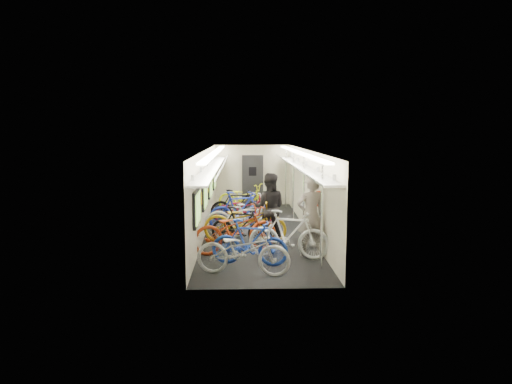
{
  "coord_description": "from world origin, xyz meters",
  "views": [
    {
      "loc": [
        -0.46,
        -13.26,
        2.95
      ],
      "look_at": [
        -0.02,
        0.18,
        1.15
      ],
      "focal_mm": 32.0,
      "sensor_mm": 36.0,
      "label": 1
    }
  ],
  "objects": [
    {
      "name": "bicycle_11",
      "position": [
        0.64,
        -2.93,
        0.57
      ],
      "size": [
        1.97,
        1.0,
        1.14
      ],
      "primitive_type": "imported",
      "rotation": [
        0.0,
        0.0,
        1.31
      ],
      "color": "silver",
      "rests_on": "ground"
    },
    {
      "name": "bicycle_1",
      "position": [
        -0.28,
        -3.45,
        0.52
      ],
      "size": [
        1.78,
        0.85,
        1.03
      ],
      "primitive_type": "imported",
      "rotation": [
        0.0,
        0.0,
        1.35
      ],
      "color": "#1A38A1",
      "rests_on": "ground"
    },
    {
      "name": "bicycle_4",
      "position": [
        -0.37,
        -1.41,
        0.58
      ],
      "size": [
        2.28,
        1.03,
        1.16
      ],
      "primitive_type": "imported",
      "rotation": [
        0.0,
        0.0,
        1.45
      ],
      "color": "#BB8E11",
      "rests_on": "ground"
    },
    {
      "name": "backpack",
      "position": [
        1.56,
        -2.08,
        1.28
      ],
      "size": [
        0.29,
        0.2,
        0.38
      ],
      "primitive_type": "cube",
      "rotation": [
        0.0,
        0.0,
        0.23
      ],
      "color": "#BB3112",
      "rests_on": "passenger_near"
    },
    {
      "name": "bicycle_6",
      "position": [
        -0.42,
        -0.5,
        0.58
      ],
      "size": [
        2.33,
        1.36,
        1.16
      ],
      "primitive_type": "imported",
      "rotation": [
        0.0,
        0.0,
        1.85
      ],
      "color": "#A5A4A8",
      "rests_on": "ground"
    },
    {
      "name": "train_car_shell",
      "position": [
        -0.36,
        0.71,
        1.66
      ],
      "size": [
        10.0,
        10.0,
        10.0
      ],
      "color": "black",
      "rests_on": "ground"
    },
    {
      "name": "bicycle_7",
      "position": [
        -0.52,
        0.29,
        0.58
      ],
      "size": [
        2.01,
        1.19,
        1.17
      ],
      "primitive_type": "imported",
      "rotation": [
        0.0,
        0.0,
        1.93
      ],
      "color": "#1A2C9D",
      "rests_on": "ground"
    },
    {
      "name": "bicycle_2",
      "position": [
        -0.6,
        -2.35,
        0.57
      ],
      "size": [
        2.3,
        1.53,
        1.14
      ],
      "primitive_type": "imported",
      "rotation": [
        0.0,
        0.0,
        1.96
      ],
      "color": "maroon",
      "rests_on": "ground"
    },
    {
      "name": "bicycle_5",
      "position": [
        -0.23,
        -0.85,
        0.49
      ],
      "size": [
        1.67,
        0.71,
        0.97
      ],
      "primitive_type": "imported",
      "rotation": [
        0.0,
        0.0,
        1.73
      ],
      "color": "silver",
      "rests_on": "ground"
    },
    {
      "name": "bicycle_9",
      "position": [
        -0.59,
        1.54,
        0.53
      ],
      "size": [
        1.8,
        0.65,
        1.06
      ],
      "primitive_type": "imported",
      "rotation": [
        0.0,
        0.0,
        1.66
      ],
      "color": "black",
      "rests_on": "ground"
    },
    {
      "name": "bicycle_0",
      "position": [
        -0.43,
        -4.13,
        0.52
      ],
      "size": [
        2.06,
        1.08,
        1.03
      ],
      "primitive_type": "imported",
      "rotation": [
        0.0,
        0.0,
        1.36
      ],
      "color": "#A0A1A4",
      "rests_on": "ground"
    },
    {
      "name": "bicycle_10",
      "position": [
        -0.35,
        3.03,
        0.54
      ],
      "size": [
        2.18,
        1.51,
        1.08
      ],
      "primitive_type": "imported",
      "rotation": [
        0.0,
        0.0,
        1.14
      ],
      "color": "yellow",
      "rests_on": "ground"
    },
    {
      "name": "bicycle_8",
      "position": [
        -0.38,
        0.91,
        0.49
      ],
      "size": [
        1.92,
        0.79,
        0.99
      ],
      "primitive_type": "imported",
      "rotation": [
        0.0,
        0.0,
        1.5
      ],
      "color": "maroon",
      "rests_on": "ground"
    },
    {
      "name": "passenger_near",
      "position": [
        1.18,
        -2.71,
        0.96
      ],
      "size": [
        0.79,
        0.62,
        1.92
      ],
      "primitive_type": "imported",
      "rotation": [
        0.0,
        0.0,
        3.4
      ],
      "color": "gray",
      "rests_on": "ground"
    },
    {
      "name": "bicycle_3",
      "position": [
        -0.47,
        -1.65,
        0.51
      ],
      "size": [
        1.74,
        1.05,
        1.01
      ],
      "primitive_type": "imported",
      "rotation": [
        0.0,
        0.0,
        1.2
      ],
      "color": "black",
      "rests_on": "ground"
    },
    {
      "name": "passenger_mid",
      "position": [
        0.28,
        -1.32,
        0.93
      ],
      "size": [
        0.99,
        0.82,
        1.85
      ],
      "primitive_type": "imported",
      "rotation": [
        0.0,
        0.0,
        3.01
      ],
      "color": "black",
      "rests_on": "ground"
    }
  ]
}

